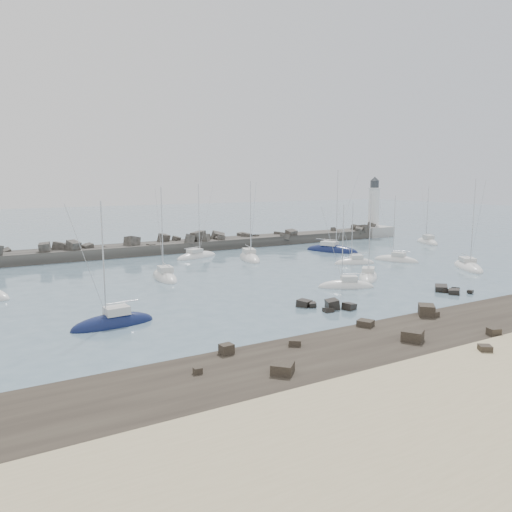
{
  "coord_description": "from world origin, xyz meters",
  "views": [
    {
      "loc": [
        -36.46,
        -49.23,
        13.5
      ],
      "look_at": [
        -0.44,
        12.0,
        2.42
      ],
      "focal_mm": 35.0,
      "sensor_mm": 36.0,
      "label": 1
    }
  ],
  "objects_px": {
    "sailboat_6": "(250,259)",
    "sailboat_10": "(396,260)",
    "sailboat_3": "(165,277)",
    "sailboat_9": "(355,263)",
    "sailboat_4": "(197,257)",
    "sailboat_7": "(368,277)",
    "sailboat_11": "(468,268)",
    "sailboat_2": "(113,324)",
    "sailboat_12": "(427,243)",
    "lighthouse": "(373,223)",
    "sailboat_5": "(346,286)",
    "sailboat_8": "(332,251)"
  },
  "relations": [
    {
      "from": "sailboat_2",
      "to": "sailboat_9",
      "type": "bearing_deg",
      "value": 18.86
    },
    {
      "from": "sailboat_2",
      "to": "sailboat_10",
      "type": "relative_size",
      "value": 1.08
    },
    {
      "from": "sailboat_3",
      "to": "sailboat_12",
      "type": "bearing_deg",
      "value": 7.07
    },
    {
      "from": "sailboat_10",
      "to": "sailboat_4",
      "type": "bearing_deg",
      "value": 143.26
    },
    {
      "from": "sailboat_4",
      "to": "sailboat_9",
      "type": "bearing_deg",
      "value": -44.21
    },
    {
      "from": "sailboat_6",
      "to": "sailboat_8",
      "type": "relative_size",
      "value": 0.88
    },
    {
      "from": "lighthouse",
      "to": "sailboat_9",
      "type": "bearing_deg",
      "value": -137.48
    },
    {
      "from": "sailboat_5",
      "to": "sailboat_11",
      "type": "xyz_separation_m",
      "value": [
        24.8,
        0.96,
        -0.0
      ]
    },
    {
      "from": "sailboat_4",
      "to": "sailboat_10",
      "type": "height_order",
      "value": "sailboat_4"
    },
    {
      "from": "sailboat_9",
      "to": "sailboat_4",
      "type": "bearing_deg",
      "value": 135.79
    },
    {
      "from": "sailboat_2",
      "to": "sailboat_10",
      "type": "bearing_deg",
      "value": 14.55
    },
    {
      "from": "sailboat_10",
      "to": "sailboat_12",
      "type": "bearing_deg",
      "value": 30.06
    },
    {
      "from": "sailboat_2",
      "to": "sailboat_10",
      "type": "distance_m",
      "value": 51.52
    },
    {
      "from": "sailboat_6",
      "to": "sailboat_10",
      "type": "xyz_separation_m",
      "value": [
        20.12,
        -13.65,
        -0.02
      ]
    },
    {
      "from": "sailboat_2",
      "to": "sailboat_5",
      "type": "distance_m",
      "value": 29.47
    },
    {
      "from": "sailboat_7",
      "to": "sailboat_11",
      "type": "bearing_deg",
      "value": -6.23
    },
    {
      "from": "lighthouse",
      "to": "sailboat_2",
      "type": "height_order",
      "value": "lighthouse"
    },
    {
      "from": "lighthouse",
      "to": "sailboat_4",
      "type": "distance_m",
      "value": 50.19
    },
    {
      "from": "sailboat_2",
      "to": "sailboat_3",
      "type": "relative_size",
      "value": 0.94
    },
    {
      "from": "lighthouse",
      "to": "sailboat_4",
      "type": "height_order",
      "value": "lighthouse"
    },
    {
      "from": "sailboat_7",
      "to": "sailboat_11",
      "type": "distance_m",
      "value": 18.49
    },
    {
      "from": "sailboat_2",
      "to": "sailboat_7",
      "type": "distance_m",
      "value": 36.13
    },
    {
      "from": "sailboat_6",
      "to": "sailboat_8",
      "type": "height_order",
      "value": "sailboat_8"
    },
    {
      "from": "sailboat_2",
      "to": "sailboat_9",
      "type": "xyz_separation_m",
      "value": [
        42.11,
        14.39,
        -0.02
      ]
    },
    {
      "from": "sailboat_7",
      "to": "sailboat_12",
      "type": "height_order",
      "value": "sailboat_12"
    },
    {
      "from": "lighthouse",
      "to": "sailboat_3",
      "type": "height_order",
      "value": "lighthouse"
    },
    {
      "from": "lighthouse",
      "to": "sailboat_6",
      "type": "bearing_deg",
      "value": -160.05
    },
    {
      "from": "sailboat_2",
      "to": "sailboat_11",
      "type": "relative_size",
      "value": 0.87
    },
    {
      "from": "sailboat_3",
      "to": "sailboat_11",
      "type": "xyz_separation_m",
      "value": [
        42.41,
        -15.92,
        -0.02
      ]
    },
    {
      "from": "sailboat_7",
      "to": "lighthouse",
      "type": "bearing_deg",
      "value": 45.81
    },
    {
      "from": "sailboat_4",
      "to": "sailboat_11",
      "type": "height_order",
      "value": "sailboat_11"
    },
    {
      "from": "sailboat_2",
      "to": "sailboat_4",
      "type": "distance_m",
      "value": 40.22
    },
    {
      "from": "sailboat_3",
      "to": "sailboat_7",
      "type": "distance_m",
      "value": 27.77
    },
    {
      "from": "sailboat_4",
      "to": "sailboat_6",
      "type": "relative_size",
      "value": 0.95
    },
    {
      "from": "sailboat_5",
      "to": "sailboat_7",
      "type": "distance_m",
      "value": 7.07
    },
    {
      "from": "sailboat_6",
      "to": "sailboat_4",
      "type": "bearing_deg",
      "value": 136.55
    },
    {
      "from": "sailboat_10",
      "to": "sailboat_11",
      "type": "height_order",
      "value": "sailboat_11"
    },
    {
      "from": "sailboat_10",
      "to": "sailboat_12",
      "type": "height_order",
      "value": "sailboat_12"
    },
    {
      "from": "sailboat_4",
      "to": "sailboat_9",
      "type": "distance_m",
      "value": 26.76
    },
    {
      "from": "sailboat_7",
      "to": "sailboat_2",
      "type": "bearing_deg",
      "value": -172.72
    },
    {
      "from": "sailboat_7",
      "to": "sailboat_9",
      "type": "relative_size",
      "value": 1.18
    },
    {
      "from": "sailboat_2",
      "to": "sailboat_4",
      "type": "xyz_separation_m",
      "value": [
        22.93,
        33.05,
        -0.03
      ]
    },
    {
      "from": "sailboat_6",
      "to": "sailboat_10",
      "type": "relative_size",
      "value": 1.21
    },
    {
      "from": "sailboat_3",
      "to": "sailboat_9",
      "type": "distance_m",
      "value": 30.58
    },
    {
      "from": "sailboat_2",
      "to": "sailboat_4",
      "type": "height_order",
      "value": "sailboat_4"
    },
    {
      "from": "sailboat_11",
      "to": "sailboat_5",
      "type": "bearing_deg",
      "value": -177.79
    },
    {
      "from": "sailboat_9",
      "to": "sailboat_11",
      "type": "bearing_deg",
      "value": -44.29
    },
    {
      "from": "lighthouse",
      "to": "sailboat_10",
      "type": "relative_size",
      "value": 1.25
    },
    {
      "from": "sailboat_10",
      "to": "sailboat_6",
      "type": "bearing_deg",
      "value": 145.85
    },
    {
      "from": "lighthouse",
      "to": "sailboat_6",
      "type": "distance_m",
      "value": 45.28
    }
  ]
}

